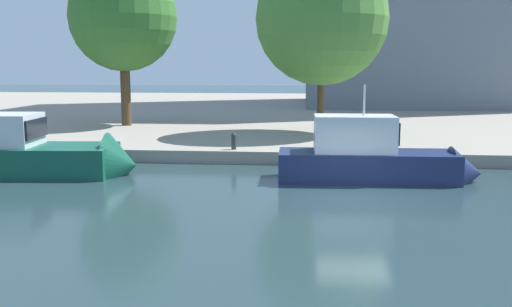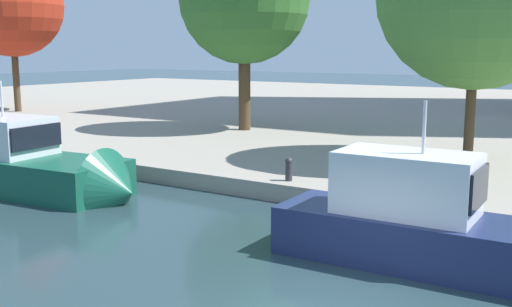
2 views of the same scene
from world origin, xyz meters
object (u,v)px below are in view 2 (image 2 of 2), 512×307
Objects in this scene: motor_yacht_1 at (22,169)px; mooring_bollard_0 at (289,168)px; motor_yacht_2 at (446,239)px; tree_3 at (12,3)px.

motor_yacht_1 is 12.97× the size of mooring_bollard_0.
mooring_bollard_0 is (-6.32, 3.89, 0.32)m from motor_yacht_2.
mooring_bollard_0 is 0.07× the size of tree_3.
tree_3 is at bearing 156.35° from motor_yacht_2.
tree_3 reaches higher than motor_yacht_1.
motor_yacht_1 is 0.94× the size of tree_3.
tree_3 is at bearing 160.48° from mooring_bollard_0.
motor_yacht_1 is 24.69m from tree_3.
mooring_bollard_0 is 30.19m from tree_3.
mooring_bollard_0 is at bearing 146.70° from motor_yacht_2.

